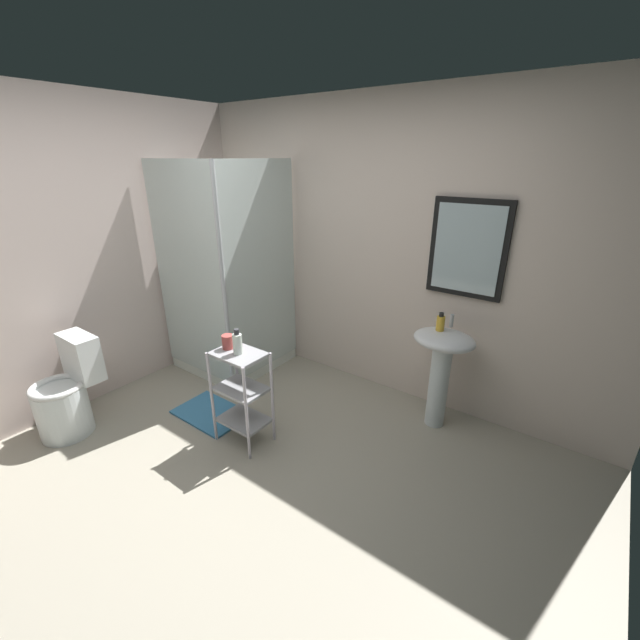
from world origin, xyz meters
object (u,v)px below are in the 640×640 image
object	(u,v)px
bath_mat	(211,413)
rinse_cup	(228,342)
toilet	(67,395)
hand_soap_bottle	(441,323)
storage_cart	(241,390)
shower_stall	(232,325)
lotion_bottle_white	(237,343)
pedestal_sink	(442,359)

from	to	relation	value
bath_mat	rinse_cup	bearing A→B (deg)	-8.06
toilet	hand_soap_bottle	world-z (taller)	hand_soap_bottle
toilet	storage_cart	size ratio (longest dim) A/B	1.03
shower_stall	hand_soap_bottle	xyz separation A→B (m)	(1.97, 0.30, 0.41)
lotion_bottle_white	rinse_cup	xyz separation A→B (m)	(-0.12, 0.02, -0.03)
storage_cart	hand_soap_bottle	size ratio (longest dim) A/B	5.23
hand_soap_bottle	rinse_cup	bearing A→B (deg)	-138.10
shower_stall	pedestal_sink	bearing A→B (deg)	8.50
toilet	rinse_cup	bearing A→B (deg)	33.81
shower_stall	bath_mat	xyz separation A→B (m)	(0.45, -0.69, -0.45)
hand_soap_bottle	lotion_bottle_white	bearing A→B (deg)	-134.60
lotion_bottle_white	toilet	bearing A→B (deg)	-149.47
pedestal_sink	hand_soap_bottle	xyz separation A→B (m)	(-0.04, -0.00, 0.29)
hand_soap_bottle	pedestal_sink	bearing A→B (deg)	0.03
shower_stall	bath_mat	size ratio (longest dim) A/B	3.33
toilet	rinse_cup	distance (m)	1.37
hand_soap_bottle	bath_mat	world-z (taller)	hand_soap_bottle
pedestal_sink	rinse_cup	distance (m)	1.61
storage_cart	rinse_cup	distance (m)	0.37
rinse_cup	bath_mat	world-z (taller)	rinse_cup
toilet	bath_mat	distance (m)	1.09
storage_cart	hand_soap_bottle	xyz separation A→B (m)	(1.05, 1.05, 0.43)
hand_soap_bottle	storage_cart	bearing A→B (deg)	-134.91
lotion_bottle_white	rinse_cup	bearing A→B (deg)	172.75
shower_stall	rinse_cup	distance (m)	1.14
toilet	pedestal_sink	bearing A→B (deg)	37.71
pedestal_sink	rinse_cup	xyz separation A→B (m)	(-1.20, -1.04, 0.21)
shower_stall	hand_soap_bottle	world-z (taller)	shower_stall
hand_soap_bottle	bath_mat	bearing A→B (deg)	-146.87
toilet	storage_cart	distance (m)	1.38
storage_cart	hand_soap_bottle	distance (m)	1.55
storage_cart	bath_mat	size ratio (longest dim) A/B	1.23
toilet	bath_mat	xyz separation A→B (m)	(0.71, 0.77, -0.31)
shower_stall	rinse_cup	bearing A→B (deg)	-42.62
storage_cart	rinse_cup	world-z (taller)	rinse_cup
storage_cart	bath_mat	distance (m)	0.64
pedestal_sink	toilet	xyz separation A→B (m)	(-2.27, -1.76, -0.26)
pedestal_sink	toilet	bearing A→B (deg)	-142.29
pedestal_sink	storage_cart	bearing A→B (deg)	-136.06
shower_stall	hand_soap_bottle	bearing A→B (deg)	8.68
hand_soap_bottle	rinse_cup	world-z (taller)	hand_soap_bottle
storage_cart	hand_soap_bottle	world-z (taller)	hand_soap_bottle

